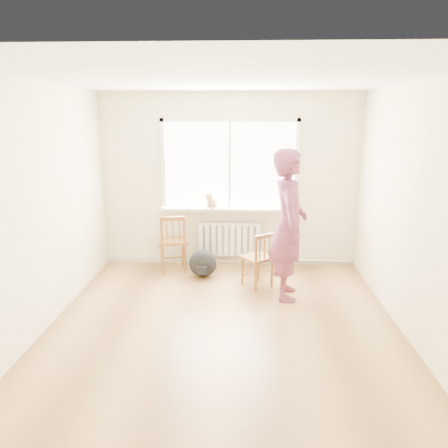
# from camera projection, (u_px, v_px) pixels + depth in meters

# --- Properties ---
(floor) EXTENTS (4.50, 4.50, 0.00)m
(floor) POSITION_uv_depth(u_px,v_px,m) (223.00, 328.00, 4.95)
(floor) COLOR #AA7B45
(floor) RESTS_ON ground
(ceiling) EXTENTS (4.50, 4.50, 0.00)m
(ceiling) POSITION_uv_depth(u_px,v_px,m) (223.00, 78.00, 4.30)
(ceiling) COLOR white
(ceiling) RESTS_ON back_wall
(back_wall) EXTENTS (4.00, 0.01, 2.70)m
(back_wall) POSITION_uv_depth(u_px,v_px,m) (230.00, 181.00, 6.81)
(back_wall) COLOR beige
(back_wall) RESTS_ON ground
(window) EXTENTS (2.12, 0.05, 1.42)m
(window) POSITION_uv_depth(u_px,v_px,m) (230.00, 161.00, 6.71)
(window) COLOR white
(window) RESTS_ON back_wall
(windowsill) EXTENTS (2.15, 0.22, 0.04)m
(windowsill) POSITION_uv_depth(u_px,v_px,m) (229.00, 209.00, 6.80)
(windowsill) COLOR white
(windowsill) RESTS_ON back_wall
(radiator) EXTENTS (1.00, 0.12, 0.55)m
(radiator) POSITION_uv_depth(u_px,v_px,m) (229.00, 239.00, 6.94)
(radiator) COLOR white
(radiator) RESTS_ON back_wall
(heating_pipe) EXTENTS (1.40, 0.04, 0.04)m
(heating_pipe) POSITION_uv_depth(u_px,v_px,m) (307.00, 261.00, 7.00)
(heating_pipe) COLOR silver
(heating_pipe) RESTS_ON back_wall
(baseboard) EXTENTS (4.00, 0.03, 0.08)m
(baseboard) POSITION_uv_depth(u_px,v_px,m) (229.00, 261.00, 7.11)
(baseboard) COLOR beige
(baseboard) RESTS_ON ground
(chair_left) EXTENTS (0.53, 0.51, 0.90)m
(chair_left) POSITION_uv_depth(u_px,v_px,m) (173.00, 243.00, 6.66)
(chair_left) COLOR #98622C
(chair_left) RESTS_ON floor
(chair_right) EXTENTS (0.53, 0.53, 0.79)m
(chair_right) POSITION_uv_depth(u_px,v_px,m) (259.00, 260.00, 6.07)
(chair_right) COLOR #98622C
(chair_right) RESTS_ON floor
(person) EXTENTS (0.49, 0.72, 1.95)m
(person) POSITION_uv_depth(u_px,v_px,m) (289.00, 225.00, 5.61)
(person) COLOR #CD4472
(person) RESTS_ON floor
(cat) EXTENTS (0.26, 0.43, 0.30)m
(cat) POSITION_uv_depth(u_px,v_px,m) (212.00, 201.00, 6.69)
(cat) COLOR beige
(cat) RESTS_ON windowsill
(backpack) EXTENTS (0.45, 0.37, 0.41)m
(backpack) POSITION_uv_depth(u_px,v_px,m) (203.00, 263.00, 6.49)
(backpack) COLOR black
(backpack) RESTS_ON floor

